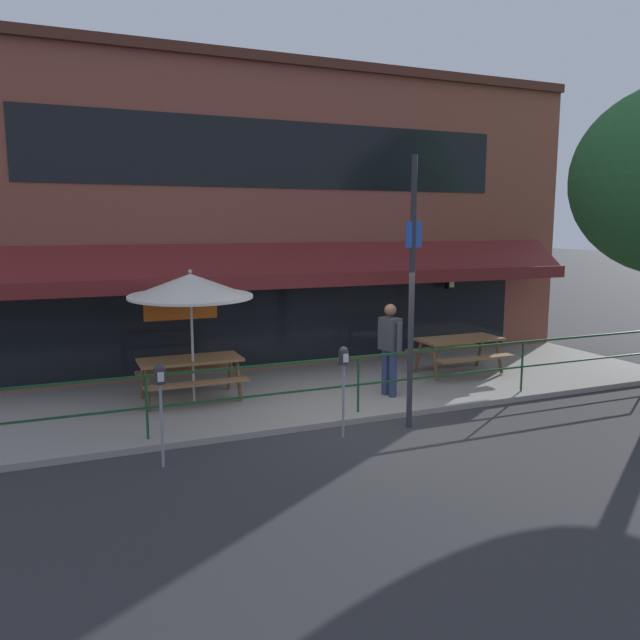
{
  "coord_description": "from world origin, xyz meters",
  "views": [
    {
      "loc": [
        -4.54,
        -8.81,
        3.22
      ],
      "look_at": [
        -0.15,
        1.6,
        1.5
      ],
      "focal_mm": 35.0,
      "sensor_mm": 36.0,
      "label": 1
    }
  ],
  "objects": [
    {
      "name": "ground_plane",
      "position": [
        0.0,
        0.0,
        0.0
      ],
      "size": [
        120.0,
        120.0,
        0.0
      ],
      "primitive_type": "plane",
      "color": "#2D2D30"
    },
    {
      "name": "patio_deck",
      "position": [
        0.0,
        2.0,
        0.05
      ],
      "size": [
        15.0,
        4.0,
        0.1
      ],
      "primitive_type": "cube",
      "color": "gray",
      "rests_on": "ground"
    },
    {
      "name": "restaurant_building",
      "position": [
        0.0,
        4.22,
        3.35
      ],
      "size": [
        15.0,
        1.6,
        6.73
      ],
      "color": "brown",
      "rests_on": "ground"
    },
    {
      "name": "patio_railing",
      "position": [
        0.0,
        0.3,
        0.8
      ],
      "size": [
        13.84,
        0.04,
        0.97
      ],
      "color": "#194723",
      "rests_on": "patio_deck"
    },
    {
      "name": "picnic_table_left",
      "position": [
        -2.44,
        2.14,
        0.71
      ],
      "size": [
        1.8,
        1.42,
        0.76
      ],
      "color": "brown",
      "rests_on": "patio_deck"
    },
    {
      "name": "picnic_table_centre",
      "position": [
        3.2,
        1.97,
        0.71
      ],
      "size": [
        1.8,
        1.42,
        0.76
      ],
      "color": "brown",
      "rests_on": "patio_deck"
    },
    {
      "name": "patio_umbrella_left",
      "position": [
        -2.44,
        1.89,
        2.18
      ],
      "size": [
        2.14,
        2.14,
        2.38
      ],
      "color": "#B7B2A8",
      "rests_on": "patio_deck"
    },
    {
      "name": "pedestrian_walking",
      "position": [
        0.99,
        1.01,
        1.06
      ],
      "size": [
        0.32,
        0.61,
        1.71
      ],
      "color": "navy",
      "rests_on": "patio_deck"
    },
    {
      "name": "parking_meter_near",
      "position": [
        -3.38,
        -0.62,
        1.15
      ],
      "size": [
        0.15,
        0.16,
        1.42
      ],
      "color": "gray",
      "rests_on": "ground"
    },
    {
      "name": "parking_meter_far",
      "position": [
        -0.65,
        -0.5,
        1.15
      ],
      "size": [
        0.15,
        0.16,
        1.42
      ],
      "color": "gray",
      "rests_on": "ground"
    },
    {
      "name": "street_sign_pole",
      "position": [
        0.54,
        -0.45,
        2.2
      ],
      "size": [
        0.28,
        0.09,
        4.28
      ],
      "color": "#2D2D33",
      "rests_on": "ground"
    }
  ]
}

